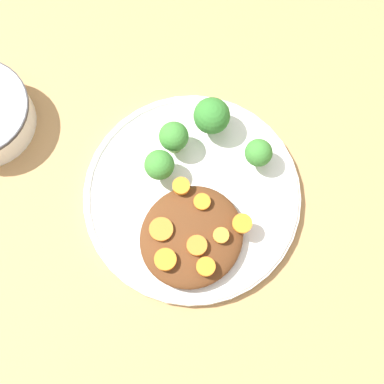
# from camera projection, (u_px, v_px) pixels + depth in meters

# --- Properties ---
(ground_plane) EXTENTS (4.00, 4.00, 0.00)m
(ground_plane) POSITION_uv_depth(u_px,v_px,m) (192.00, 199.00, 0.79)
(ground_plane) COLOR tan
(plate) EXTENTS (0.26, 0.26, 0.02)m
(plate) POSITION_uv_depth(u_px,v_px,m) (192.00, 197.00, 0.78)
(plate) COLOR white
(plate) RESTS_ON ground_plane
(stew_mound) EXTENTS (0.13, 0.12, 0.03)m
(stew_mound) POSITION_uv_depth(u_px,v_px,m) (192.00, 237.00, 0.75)
(stew_mound) COLOR #5B3319
(stew_mound) RESTS_ON plate
(broccoli_floret_0) EXTENTS (0.04, 0.04, 0.05)m
(broccoli_floret_0) POSITION_uv_depth(u_px,v_px,m) (159.00, 166.00, 0.75)
(broccoli_floret_0) COLOR #759E51
(broccoli_floret_0) RESTS_ON plate
(broccoli_floret_1) EXTENTS (0.03, 0.03, 0.05)m
(broccoli_floret_1) POSITION_uv_depth(u_px,v_px,m) (258.00, 153.00, 0.76)
(broccoli_floret_1) COLOR #759E51
(broccoli_floret_1) RESTS_ON plate
(broccoli_floret_2) EXTENTS (0.04, 0.04, 0.05)m
(broccoli_floret_2) POSITION_uv_depth(u_px,v_px,m) (174.00, 137.00, 0.76)
(broccoli_floret_2) COLOR #7FA85B
(broccoli_floret_2) RESTS_ON plate
(broccoli_floret_3) EXTENTS (0.04, 0.04, 0.06)m
(broccoli_floret_3) POSITION_uv_depth(u_px,v_px,m) (212.00, 116.00, 0.77)
(broccoli_floret_3) COLOR #759E51
(broccoli_floret_3) RESTS_ON plate
(carrot_slice_0) EXTENTS (0.02, 0.02, 0.01)m
(carrot_slice_0) POSITION_uv_depth(u_px,v_px,m) (197.00, 246.00, 0.73)
(carrot_slice_0) COLOR orange
(carrot_slice_0) RESTS_ON stew_mound
(carrot_slice_1) EXTENTS (0.03, 0.03, 0.00)m
(carrot_slice_1) POSITION_uv_depth(u_px,v_px,m) (158.00, 227.00, 0.73)
(carrot_slice_1) COLOR orange
(carrot_slice_1) RESTS_ON stew_mound
(carrot_slice_2) EXTENTS (0.02, 0.02, 0.01)m
(carrot_slice_2) POSITION_uv_depth(u_px,v_px,m) (181.00, 186.00, 0.75)
(carrot_slice_2) COLOR orange
(carrot_slice_2) RESTS_ON stew_mound
(carrot_slice_3) EXTENTS (0.02, 0.02, 0.01)m
(carrot_slice_3) POSITION_uv_depth(u_px,v_px,m) (221.00, 235.00, 0.73)
(carrot_slice_3) COLOR orange
(carrot_slice_3) RESTS_ON stew_mound
(carrot_slice_4) EXTENTS (0.02, 0.02, 0.00)m
(carrot_slice_4) POSITION_uv_depth(u_px,v_px,m) (202.00, 202.00, 0.74)
(carrot_slice_4) COLOR orange
(carrot_slice_4) RESTS_ON stew_mound
(carrot_slice_5) EXTENTS (0.02, 0.02, 0.01)m
(carrot_slice_5) POSITION_uv_depth(u_px,v_px,m) (206.00, 267.00, 0.72)
(carrot_slice_5) COLOR orange
(carrot_slice_5) RESTS_ON stew_mound
(carrot_slice_6) EXTENTS (0.03, 0.03, 0.01)m
(carrot_slice_6) POSITION_uv_depth(u_px,v_px,m) (165.00, 260.00, 0.72)
(carrot_slice_6) COLOR orange
(carrot_slice_6) RESTS_ON stew_mound
(carrot_slice_7) EXTENTS (0.02, 0.02, 0.00)m
(carrot_slice_7) POSITION_uv_depth(u_px,v_px,m) (242.00, 224.00, 0.73)
(carrot_slice_7) COLOR orange
(carrot_slice_7) RESTS_ON stew_mound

